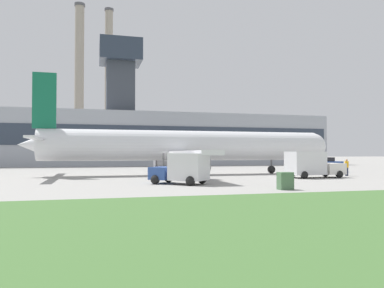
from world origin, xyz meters
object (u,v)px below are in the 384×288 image
object	(u,v)px
airplane	(184,146)
fuel_truck	(183,169)
pushback_tug	(328,165)
ground_crew_person	(347,167)
baggage_truck	(311,165)

from	to	relation	value
airplane	fuel_truck	size ratio (longest dim) A/B	7.45
pushback_tug	fuel_truck	world-z (taller)	fuel_truck
airplane	fuel_truck	world-z (taller)	airplane
ground_crew_person	pushback_tug	bearing A→B (deg)	67.77
pushback_tug	baggage_truck	distance (m)	12.56
baggage_truck	fuel_truck	bearing A→B (deg)	-163.13
pushback_tug	fuel_truck	distance (m)	25.68
fuel_truck	baggage_truck	bearing A→B (deg)	16.87
baggage_truck	fuel_truck	size ratio (longest dim) A/B	1.21
airplane	pushback_tug	bearing A→B (deg)	4.18
baggage_truck	ground_crew_person	distance (m)	5.40
airplane	ground_crew_person	bearing A→B (deg)	-22.15
baggage_truck	ground_crew_person	world-z (taller)	baggage_truck
airplane	pushback_tug	distance (m)	19.05
airplane	pushback_tug	xyz separation A→B (m)	(18.87, 1.38, -2.29)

